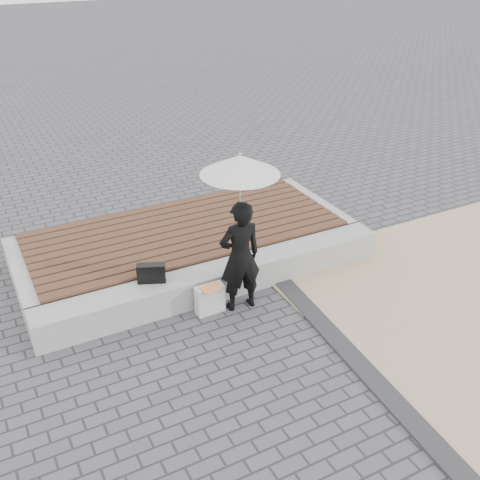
{
  "coord_description": "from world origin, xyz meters",
  "views": [
    {
      "loc": [
        -2.77,
        -4.27,
        4.36
      ],
      "look_at": [
        0.08,
        1.17,
        1.0
      ],
      "focal_mm": 42.27,
      "sensor_mm": 36.0,
      "label": 1
    }
  ],
  "objects_px": {
    "canvas_tote": "(210,299)",
    "handbag": "(151,273)",
    "seating_ledge": "(220,279)",
    "parasol": "(240,165)",
    "woman": "(240,257)"
  },
  "relations": [
    {
      "from": "woman",
      "to": "parasol",
      "type": "xyz_separation_m",
      "value": [
        0.0,
        0.0,
        1.23
      ]
    },
    {
      "from": "seating_ledge",
      "to": "parasol",
      "type": "distance_m",
      "value": 1.85
    },
    {
      "from": "parasol",
      "to": "handbag",
      "type": "xyz_separation_m",
      "value": [
        -1.01,
        0.51,
        -1.46
      ]
    },
    {
      "from": "seating_ledge",
      "to": "woman",
      "type": "height_order",
      "value": "woman"
    },
    {
      "from": "woman",
      "to": "seating_ledge",
      "type": "bearing_deg",
      "value": -75.83
    },
    {
      "from": "woman",
      "to": "handbag",
      "type": "relative_size",
      "value": 4.22
    },
    {
      "from": "canvas_tote",
      "to": "handbag",
      "type": "bearing_deg",
      "value": 143.65
    },
    {
      "from": "canvas_tote",
      "to": "seating_ledge",
      "type": "bearing_deg",
      "value": 47.73
    },
    {
      "from": "handbag",
      "to": "woman",
      "type": "bearing_deg",
      "value": -3.85
    },
    {
      "from": "woman",
      "to": "handbag",
      "type": "bearing_deg",
      "value": -23.63
    },
    {
      "from": "seating_ledge",
      "to": "handbag",
      "type": "xyz_separation_m",
      "value": [
        -0.93,
        0.08,
        0.33
      ]
    },
    {
      "from": "seating_ledge",
      "to": "woman",
      "type": "relative_size",
      "value": 3.28
    },
    {
      "from": "seating_ledge",
      "to": "woman",
      "type": "xyz_separation_m",
      "value": [
        0.08,
        -0.43,
        0.56
      ]
    },
    {
      "from": "handbag",
      "to": "parasol",
      "type": "bearing_deg",
      "value": -3.85
    },
    {
      "from": "handbag",
      "to": "seating_ledge",
      "type": "bearing_deg",
      "value": 18.07
    }
  ]
}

